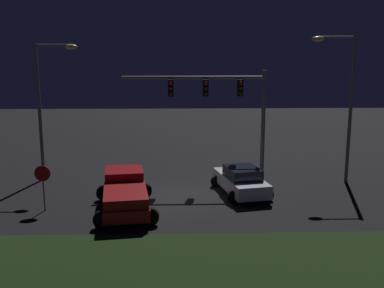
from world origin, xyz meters
The scene contains 8 objects.
ground_plane centered at (0.00, 0.00, 0.00)m, with size 80.00×80.00×0.00m, color black.
grass_median centered at (0.00, -8.27, 0.05)m, with size 24.78×5.54×0.10m, color black.
pickup_truck centered at (-2.54, -2.34, 1.00)m, with size 3.39×5.63×1.80m.
car_sedan centered at (3.38, 0.16, 0.74)m, with size 3.07×4.68×1.51m.
traffic_signal_gantry centered at (2.56, 2.90, 4.90)m, with size 8.32×0.56×6.50m.
street_lamp_left centered at (-7.62, 3.41, 5.08)m, with size 2.49×0.44×8.08m.
street_lamp_right centered at (9.43, 2.34, 5.31)m, with size 2.54×0.44×8.50m.
stop_sign centered at (-6.42, -2.23, 1.56)m, with size 0.76×0.08×2.23m.
Camera 1 is at (0.08, -22.93, 7.32)m, focal length 41.88 mm.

